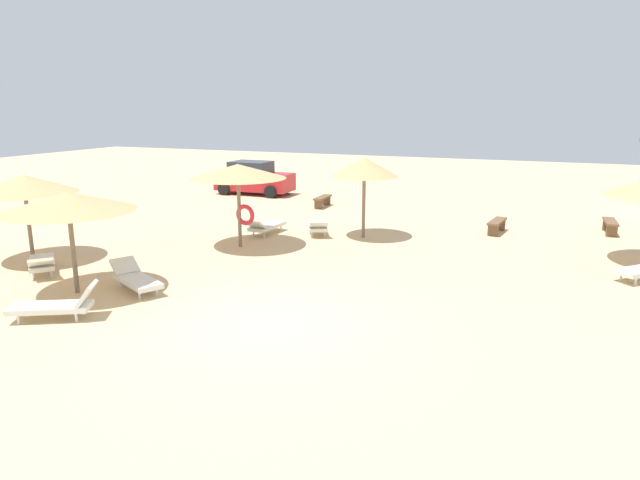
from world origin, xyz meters
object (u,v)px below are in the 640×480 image
parasol_2 (238,172)px  lounger_3 (317,226)px  lounger_2 (265,226)px  bench_2 (610,224)px  parasol_0 (68,202)px  lounger_5 (57,305)px  bench_1 (497,224)px  parked_car (254,179)px  lounger_0 (135,278)px  parasol_3 (364,167)px  bench_0 (323,200)px  lounger_4 (42,263)px  parasol_4 (24,184)px

parasol_2 → lounger_3: parasol_2 is taller
lounger_2 → bench_2: size_ratio=1.29×
parasol_0 → lounger_5: size_ratio=1.66×
bench_1 → parked_car: (-12.74, 4.75, 0.48)m
parasol_2 → lounger_0: (-0.20, -4.91, -2.17)m
parasol_3 → bench_2: 9.36m
bench_0 → bench_1: same height
parasol_2 → lounger_4: parasol_2 is taller
lounger_0 → bench_2: bearing=45.0°
lounger_5 → parasol_2: bearing=86.5°
bench_1 → bench_2: (3.85, 1.51, 0.00)m
parasol_3 → bench_1: parasol_3 is taller
parasol_0 → bench_0: parasol_0 is taller
parked_car → parasol_2: bearing=-63.5°
lounger_2 → lounger_5: (-0.37, -9.13, 0.01)m
parasol_2 → lounger_4: (-3.60, -4.76, -2.18)m
parasol_4 → bench_0: size_ratio=1.99×
parasol_3 → lounger_3: size_ratio=1.43×
lounger_5 → parked_car: parked_car is taller
bench_2 → parasol_0: bearing=-136.1°
lounger_3 → bench_1: lounger_3 is taller
lounger_5 → lounger_0: bearing=83.8°
lounger_2 → parasol_2: bearing=-87.7°
parasol_0 → parasol_4: 4.01m
lounger_4 → bench_2: 19.08m
parasol_0 → lounger_2: bearing=79.8°
parasol_4 → bench_1: bearing=35.8°
bench_1 → bench_0: bearing=162.1°
parasol_2 → lounger_5: 7.52m
lounger_2 → lounger_4: lounger_2 is taller
parasol_0 → lounger_4: (-2.16, 0.88, -2.00)m
parasol_0 → bench_0: bearing=85.0°
parked_car → bench_2: bearing=-11.1°
parasol_2 → bench_1: (7.70, 5.34, -2.14)m
parasol_3 → bench_2: parasol_3 is taller
lounger_3 → lounger_4: lounger_3 is taller
parasol_3 → lounger_3: bearing=-175.1°
parasol_3 → lounger_5: (-3.81, -10.04, -2.17)m
lounger_4 → parasol_4: bearing=147.0°
parasol_0 → lounger_3: 9.12m
parasol_0 → bench_2: bearing=43.9°
parasol_4 → lounger_5: parasol_4 is taller
parasol_3 → lounger_5: size_ratio=1.48×
parasol_2 → lounger_0: bearing=-92.3°
parasol_4 → bench_1: parasol_4 is taller
bench_0 → bench_2: size_ratio=1.00×
bench_1 → lounger_2: bearing=-156.4°
parasol_3 → bench_1: size_ratio=1.85×
bench_0 → bench_2: bearing=-5.1°
parasol_0 → lounger_0: bearing=30.3°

